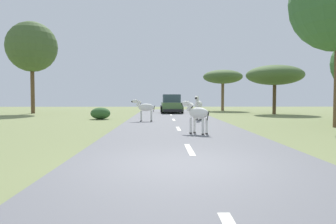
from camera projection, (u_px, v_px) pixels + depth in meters
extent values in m
plane|color=olive|center=(181.00, 166.00, 7.10)|extent=(90.00, 90.00, 0.00)
cube|color=slate|center=(197.00, 165.00, 7.11)|extent=(6.00, 64.00, 0.05)
cube|color=silver|center=(190.00, 149.00, 9.10)|extent=(0.16, 2.00, 0.01)
cube|color=silver|center=(178.00, 129.00, 15.10)|extent=(0.16, 2.00, 0.01)
cube|color=silver|center=(174.00, 120.00, 21.09)|extent=(0.16, 2.00, 0.01)
cube|color=silver|center=(171.00, 115.00, 27.08)|extent=(0.16, 2.00, 0.01)
cube|color=silver|center=(169.00, 112.00, 33.07)|extent=(0.16, 2.00, 0.01)
ellipsoid|color=silver|center=(198.00, 105.00, 21.00)|extent=(0.74, 1.21, 0.53)
cylinder|color=silver|center=(195.00, 114.00, 20.71)|extent=(0.14, 0.14, 0.77)
cylinder|color=#28231E|center=(195.00, 120.00, 20.73)|extent=(0.16, 0.16, 0.05)
cylinder|color=silver|center=(200.00, 114.00, 20.64)|extent=(0.14, 0.14, 0.77)
cylinder|color=#28231E|center=(200.00, 120.00, 20.65)|extent=(0.16, 0.16, 0.05)
cylinder|color=silver|center=(197.00, 114.00, 21.42)|extent=(0.14, 0.14, 0.77)
cylinder|color=#28231E|center=(197.00, 119.00, 21.44)|extent=(0.16, 0.16, 0.05)
cylinder|color=silver|center=(201.00, 114.00, 21.35)|extent=(0.14, 0.14, 0.77)
cylinder|color=#28231E|center=(201.00, 119.00, 21.37)|extent=(0.16, 0.16, 0.05)
cylinder|color=silver|center=(197.00, 101.00, 20.47)|extent=(0.31, 0.44, 0.45)
cube|color=black|center=(197.00, 99.00, 20.46)|extent=(0.14, 0.37, 0.31)
ellipsoid|color=silver|center=(196.00, 98.00, 20.20)|extent=(0.33, 0.53, 0.25)
ellipsoid|color=black|center=(196.00, 98.00, 20.02)|extent=(0.18, 0.20, 0.15)
cone|color=silver|center=(196.00, 96.00, 20.34)|extent=(0.11, 0.11, 0.14)
cone|color=silver|center=(198.00, 96.00, 20.30)|extent=(0.11, 0.11, 0.14)
cylinder|color=black|center=(200.00, 106.00, 21.55)|extent=(0.08, 0.16, 0.46)
ellipsoid|color=silver|center=(199.00, 113.00, 12.98)|extent=(0.94, 0.95, 0.45)
cylinder|color=silver|center=(194.00, 125.00, 13.31)|extent=(0.13, 0.13, 0.65)
cylinder|color=#28231E|center=(194.00, 132.00, 13.32)|extent=(0.16, 0.16, 0.04)
cylinder|color=silver|center=(191.00, 125.00, 13.13)|extent=(0.13, 0.13, 0.65)
cylinder|color=#28231E|center=(191.00, 133.00, 13.15)|extent=(0.16, 0.16, 0.04)
cylinder|color=silver|center=(207.00, 126.00, 12.87)|extent=(0.13, 0.13, 0.65)
cylinder|color=#28231E|center=(207.00, 134.00, 12.89)|extent=(0.16, 0.16, 0.04)
cylinder|color=silver|center=(203.00, 126.00, 12.70)|extent=(0.13, 0.13, 0.65)
cylinder|color=#28231E|center=(203.00, 134.00, 12.71)|extent=(0.16, 0.16, 0.04)
cylinder|color=silver|center=(190.00, 107.00, 13.29)|extent=(0.36, 0.36, 0.38)
cube|color=black|center=(190.00, 105.00, 13.28)|extent=(0.25, 0.25, 0.26)
ellipsoid|color=silver|center=(186.00, 103.00, 13.44)|extent=(0.42, 0.42, 0.21)
ellipsoid|color=black|center=(183.00, 104.00, 13.55)|extent=(0.19, 0.19, 0.12)
cone|color=silver|center=(189.00, 101.00, 13.40)|extent=(0.11, 0.11, 0.12)
cone|color=silver|center=(187.00, 101.00, 13.32)|extent=(0.11, 0.11, 0.12)
cylinder|color=black|center=(208.00, 116.00, 12.65)|extent=(0.12, 0.12, 0.39)
ellipsoid|color=silver|center=(146.00, 107.00, 19.90)|extent=(0.97, 0.41, 0.46)
cylinder|color=silver|center=(141.00, 116.00, 20.05)|extent=(0.10, 0.10, 0.66)
cylinder|color=#28231E|center=(141.00, 121.00, 20.06)|extent=(0.11, 0.11, 0.04)
cylinder|color=silver|center=(141.00, 116.00, 19.80)|extent=(0.10, 0.10, 0.66)
cylinder|color=#28231E|center=(141.00, 121.00, 19.82)|extent=(0.11, 0.11, 0.04)
cylinder|color=silver|center=(151.00, 116.00, 20.04)|extent=(0.10, 0.10, 0.66)
cylinder|color=#28231E|center=(151.00, 121.00, 20.06)|extent=(0.11, 0.11, 0.04)
cylinder|color=silver|center=(151.00, 116.00, 19.80)|extent=(0.10, 0.10, 0.66)
cylinder|color=#28231E|center=(151.00, 121.00, 19.81)|extent=(0.11, 0.11, 0.04)
cylinder|color=silver|center=(139.00, 104.00, 19.89)|extent=(0.35, 0.18, 0.39)
cube|color=black|center=(139.00, 102.00, 19.89)|extent=(0.32, 0.04, 0.27)
ellipsoid|color=silver|center=(135.00, 101.00, 19.89)|extent=(0.43, 0.19, 0.21)
ellipsoid|color=black|center=(132.00, 101.00, 19.89)|extent=(0.15, 0.13, 0.13)
cone|color=silver|center=(137.00, 100.00, 19.94)|extent=(0.08, 0.08, 0.12)
cone|color=silver|center=(137.00, 100.00, 19.82)|extent=(0.08, 0.08, 0.12)
cylinder|color=black|center=(154.00, 109.00, 19.90)|extent=(0.14, 0.04, 0.39)
cube|color=#476B38|center=(171.00, 107.00, 30.55)|extent=(1.90, 4.24, 0.80)
cube|color=#334751|center=(171.00, 98.00, 30.71)|extent=(1.69, 2.24, 0.76)
cube|color=black|center=(173.00, 111.00, 28.41)|extent=(1.71, 0.20, 0.24)
cylinder|color=black|center=(162.00, 110.00, 29.18)|extent=(0.24, 0.68, 0.68)
cylinder|color=black|center=(182.00, 110.00, 29.25)|extent=(0.24, 0.68, 0.68)
cylinder|color=black|center=(162.00, 109.00, 31.87)|extent=(0.24, 0.68, 0.68)
cylinder|color=black|center=(180.00, 109.00, 31.95)|extent=(0.24, 0.68, 0.68)
cylinder|color=#4C3823|center=(274.00, 100.00, 29.18)|extent=(0.31, 0.31, 2.63)
ellipsoid|color=#425B2D|center=(275.00, 75.00, 29.08)|extent=(5.11, 5.11, 1.79)
cylinder|color=brown|center=(33.00, 90.00, 30.29)|extent=(0.36, 0.36, 4.38)
sphere|color=#425B2D|center=(32.00, 47.00, 30.11)|extent=(4.66, 4.66, 4.66)
cylinder|color=brown|center=(223.00, 97.00, 36.60)|extent=(0.32, 0.32, 3.07)
ellipsoid|color=#425B2D|center=(223.00, 77.00, 36.50)|extent=(4.46, 4.46, 1.56)
ellipsoid|color=#2D5628|center=(100.00, 113.00, 22.33)|extent=(1.36, 1.23, 0.82)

